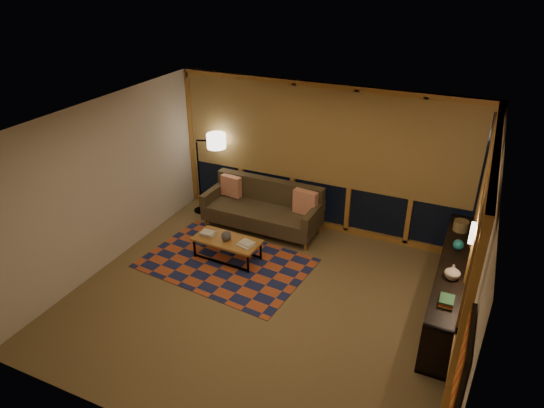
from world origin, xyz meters
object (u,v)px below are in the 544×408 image
at_px(coffee_table, 228,249).
at_px(floor_lamp, 199,173).
at_px(sofa, 262,208).
at_px(bookshelf, 450,284).

distance_m(coffee_table, floor_lamp, 1.95).
xyz_separation_m(sofa, bookshelf, (3.41, -0.89, -0.06)).
xyz_separation_m(coffee_table, bookshelf, (3.51, 0.25, 0.19)).
height_order(floor_lamp, bookshelf, floor_lamp).
bearing_deg(floor_lamp, bookshelf, -32.89).
bearing_deg(sofa, floor_lamp, 175.31).
relative_size(sofa, bookshelf, 0.70).
relative_size(coffee_table, bookshelf, 0.37).
distance_m(floor_lamp, bookshelf, 4.96).
height_order(coffee_table, bookshelf, bookshelf).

